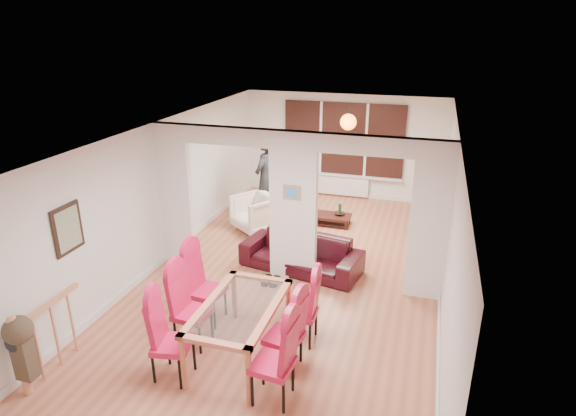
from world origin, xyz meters
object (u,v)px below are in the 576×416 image
at_px(dining_chair_rb, 284,332).
at_px(armchair, 255,213).
at_px(sofa, 301,253).
at_px(bowl, 339,214).
at_px(dining_chair_lc, 207,286).
at_px(dining_table, 240,331).
at_px(dining_chair_ra, 273,358).
at_px(bottle, 340,209).
at_px(person, 266,178).
at_px(dining_chair_la, 172,339).
at_px(dining_chair_lb, 192,308).
at_px(television, 418,221).
at_px(coffee_table, 328,219).
at_px(dining_chair_rc, 301,307).

distance_m(dining_chair_rb, armchair, 4.54).
relative_size(sofa, bowl, 9.48).
distance_m(dining_chair_lc, armchair, 3.47).
distance_m(dining_table, armchair, 4.25).
distance_m(dining_chair_ra, bottle, 5.50).
height_order(dining_chair_rb, bowl, dining_chair_rb).
bearing_deg(dining_table, dining_chair_lc, 141.42).
height_order(sofa, person, person).
bearing_deg(dining_chair_lc, dining_chair_la, -78.64).
relative_size(dining_chair_lb, armchair, 1.33).
bearing_deg(dining_chair_lb, dining_chair_ra, -21.79).
bearing_deg(television, dining_chair_rb, 171.43).
relative_size(dining_chair_rb, coffee_table, 1.10).
bearing_deg(bowl, person, -176.04).
height_order(dining_chair_rb, person, person).
bearing_deg(person, dining_chair_ra, 31.32).
xyz_separation_m(dining_chair_rc, person, (-1.96, 4.17, 0.42)).
relative_size(dining_chair_lb, bottle, 4.18).
bearing_deg(dining_chair_lc, coffee_table, 83.00).
bearing_deg(bowl, bottle, 82.32).
xyz_separation_m(dining_chair_la, dining_chair_lb, (-0.08, 0.68, 0.00)).
distance_m(dining_chair_rc, sofa, 2.11).
height_order(dining_chair_ra, bowl, dining_chair_ra).
bearing_deg(coffee_table, dining_chair_lb, -100.35).
relative_size(dining_table, dining_chair_la, 1.50).
bearing_deg(bowl, dining_chair_la, -100.65).
xyz_separation_m(dining_chair_rb, armchair, (-1.92, 4.11, -0.16)).
xyz_separation_m(person, bottle, (1.67, 0.13, -0.59)).
distance_m(dining_chair_ra, television, 5.71).
height_order(dining_chair_ra, bottle, dining_chair_ra).
bearing_deg(bottle, sofa, -96.47).
relative_size(dining_chair_la, dining_chair_rb, 1.03).
distance_m(dining_chair_ra, dining_chair_rb, 0.57).
height_order(dining_chair_lc, dining_chair_rb, dining_chair_lc).
bearing_deg(dining_chair_lb, person, 101.52).
xyz_separation_m(dining_chair_lc, dining_chair_rb, (1.40, -0.69, -0.04)).
relative_size(dining_chair_lc, armchair, 1.38).
xyz_separation_m(television, bottle, (-1.68, -0.03, 0.10)).
xyz_separation_m(sofa, bottle, (0.26, 2.27, 0.05)).
bearing_deg(dining_chair_rb, sofa, 110.71).
distance_m(dining_table, coffee_table, 4.80).
bearing_deg(dining_chair_lb, sofa, 76.08).
height_order(dining_chair_lb, dining_chair_rc, dining_chair_lb).
xyz_separation_m(armchair, bottle, (1.68, 0.82, -0.02)).
bearing_deg(sofa, person, 134.19).
distance_m(dining_chair_lc, television, 5.14).
relative_size(dining_chair_lb, dining_chair_rc, 1.05).
relative_size(dining_chair_lc, person, 0.61).
distance_m(dining_chair_rc, bowl, 4.30).
distance_m(dining_chair_ra, coffee_table, 5.46).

